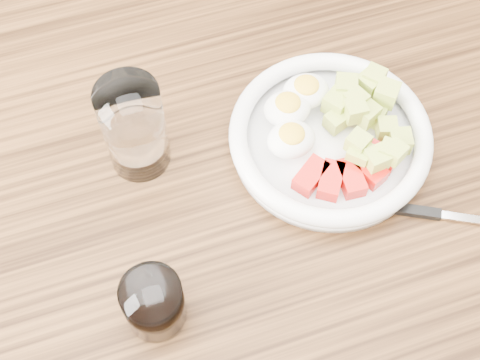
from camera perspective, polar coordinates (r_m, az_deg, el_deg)
name	(u,v)px	position (r m, az deg, el deg)	size (l,w,h in m)	color
ground	(246,357)	(1.52, 0.49, -14.89)	(4.00, 4.00, 0.00)	brown
dining_table	(250,232)	(0.89, 0.82, -4.43)	(1.50, 0.90, 0.77)	brown
bowl	(330,134)	(0.82, 7.69, 3.88)	(0.25, 0.25, 0.06)	white
fork	(424,212)	(0.81, 15.39, -2.67)	(0.18, 0.10, 0.01)	black
water_glass	(134,128)	(0.78, -9.04, 4.44)	(0.07, 0.07, 0.13)	white
coffee_glass	(154,303)	(0.71, -7.36, -10.38)	(0.06, 0.06, 0.07)	white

